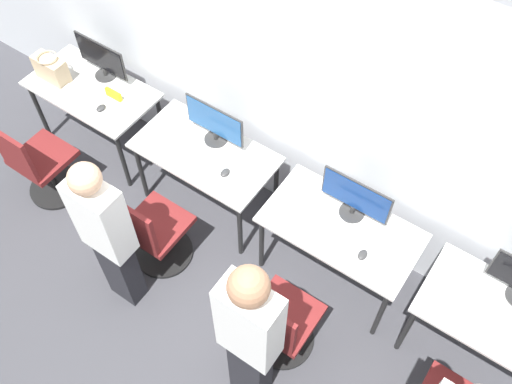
{
  "coord_description": "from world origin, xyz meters",
  "views": [
    {
      "loc": [
        1.34,
        -1.82,
        4.17
      ],
      "look_at": [
        0.0,
        0.12,
        0.86
      ],
      "focal_mm": 40.0,
      "sensor_mm": 36.0,
      "label": 1
    }
  ],
  "objects_px": {
    "office_chair_far_left": "(40,166)",
    "mouse_right": "(363,255)",
    "mouse_far_left": "(101,108)",
    "person_left": "(107,234)",
    "keyboard_far_left": "(78,97)",
    "mouse_left": "(225,173)",
    "person_right": "(250,337)",
    "office_chair_right": "(280,325)",
    "keyboard_right": "(334,237)",
    "handbag": "(51,69)",
    "keyboard_left": "(197,159)",
    "keyboard_far_right": "(505,329)",
    "monitor_far_left": "(101,59)",
    "office_chair_left": "(154,234)",
    "monitor_right": "(355,198)",
    "monitor_left": "(215,123)"
  },
  "relations": [
    {
      "from": "handbag",
      "to": "monitor_far_left",
      "type": "bearing_deg",
      "value": 39.98
    },
    {
      "from": "monitor_far_left",
      "to": "mouse_right",
      "type": "distance_m",
      "value": 2.73
    },
    {
      "from": "monitor_left",
      "to": "mouse_right",
      "type": "bearing_deg",
      "value": -10.57
    },
    {
      "from": "office_chair_far_left",
      "to": "mouse_left",
      "type": "relative_size",
      "value": 10.14
    },
    {
      "from": "keyboard_far_left",
      "to": "keyboard_left",
      "type": "distance_m",
      "value": 1.24
    },
    {
      "from": "monitor_far_left",
      "to": "keyboard_right",
      "type": "xyz_separation_m",
      "value": [
        2.47,
        -0.3,
        -0.18
      ]
    },
    {
      "from": "person_left",
      "to": "keyboard_far_right",
      "type": "xyz_separation_m",
      "value": [
        2.48,
        0.97,
        -0.15
      ]
    },
    {
      "from": "keyboard_right",
      "to": "handbag",
      "type": "relative_size",
      "value": 1.2
    },
    {
      "from": "person_right",
      "to": "handbag",
      "type": "xyz_separation_m",
      "value": [
        -2.79,
        1.02,
        -0.12
      ]
    },
    {
      "from": "keyboard_left",
      "to": "office_chair_right",
      "type": "height_order",
      "value": "office_chair_right"
    },
    {
      "from": "person_left",
      "to": "keyboard_right",
      "type": "xyz_separation_m",
      "value": [
        1.25,
        0.94,
        -0.15
      ]
    },
    {
      "from": "mouse_far_left",
      "to": "person_left",
      "type": "bearing_deg",
      "value": -43.32
    },
    {
      "from": "handbag",
      "to": "office_chair_right",
      "type": "bearing_deg",
      "value": -13.29
    },
    {
      "from": "mouse_left",
      "to": "person_left",
      "type": "height_order",
      "value": "person_left"
    },
    {
      "from": "monitor_left",
      "to": "person_left",
      "type": "bearing_deg",
      "value": -90.55
    },
    {
      "from": "monitor_far_left",
      "to": "person_right",
      "type": "xyz_separation_m",
      "value": [
        2.45,
        -1.31,
        0.04
      ]
    },
    {
      "from": "monitor_left",
      "to": "keyboard_far_right",
      "type": "bearing_deg",
      "value": -5.35
    },
    {
      "from": "person_right",
      "to": "office_chair_right",
      "type": "bearing_deg",
      "value": 90.65
    },
    {
      "from": "monitor_far_left",
      "to": "mouse_far_left",
      "type": "xyz_separation_m",
      "value": [
        0.25,
        -0.32,
        -0.17
      ]
    },
    {
      "from": "office_chair_far_left",
      "to": "keyboard_left",
      "type": "distance_m",
      "value": 1.42
    },
    {
      "from": "keyboard_left",
      "to": "person_right",
      "type": "xyz_separation_m",
      "value": [
        1.22,
        -1.02,
        0.22
      ]
    },
    {
      "from": "keyboard_far_left",
      "to": "person_left",
      "type": "xyz_separation_m",
      "value": [
        1.22,
        -0.91,
        0.15
      ]
    },
    {
      "from": "monitor_right",
      "to": "keyboard_right",
      "type": "height_order",
      "value": "monitor_right"
    },
    {
      "from": "keyboard_left",
      "to": "keyboard_far_right",
      "type": "relative_size",
      "value": 1.0
    },
    {
      "from": "keyboard_far_left",
      "to": "office_chair_far_left",
      "type": "height_order",
      "value": "office_chair_far_left"
    },
    {
      "from": "monitor_far_left",
      "to": "person_left",
      "type": "relative_size",
      "value": 0.33
    },
    {
      "from": "office_chair_left",
      "to": "mouse_right",
      "type": "relative_size",
      "value": 10.14
    },
    {
      "from": "keyboard_left",
      "to": "mouse_left",
      "type": "bearing_deg",
      "value": 2.55
    },
    {
      "from": "mouse_far_left",
      "to": "person_right",
      "type": "xyz_separation_m",
      "value": [
        2.2,
        -0.99,
        0.22
      ]
    },
    {
      "from": "person_right",
      "to": "keyboard_far_right",
      "type": "relative_size",
      "value": 4.75
    },
    {
      "from": "monitor_left",
      "to": "mouse_right",
      "type": "xyz_separation_m",
      "value": [
        1.47,
        -0.27,
        -0.17
      ]
    },
    {
      "from": "mouse_left",
      "to": "keyboard_far_right",
      "type": "xyz_separation_m",
      "value": [
        2.21,
        0.01,
        -0.01
      ]
    },
    {
      "from": "office_chair_right",
      "to": "handbag",
      "type": "height_order",
      "value": "handbag"
    },
    {
      "from": "office_chair_far_left",
      "to": "office_chair_right",
      "type": "xyz_separation_m",
      "value": [
        2.44,
        -0.03,
        0.0
      ]
    },
    {
      "from": "keyboard_far_right",
      "to": "handbag",
      "type": "bearing_deg",
      "value": -179.87
    },
    {
      "from": "monitor_far_left",
      "to": "person_right",
      "type": "distance_m",
      "value": 2.78
    },
    {
      "from": "monitor_right",
      "to": "keyboard_far_right",
      "type": "xyz_separation_m",
      "value": [
        1.24,
        -0.23,
        -0.18
      ]
    },
    {
      "from": "mouse_left",
      "to": "person_left",
      "type": "relative_size",
      "value": 0.06
    },
    {
      "from": "monitor_left",
      "to": "office_chair_right",
      "type": "distance_m",
      "value": 1.6
    },
    {
      "from": "handbag",
      "to": "person_right",
      "type": "bearing_deg",
      "value": -20.16
    },
    {
      "from": "keyboard_right",
      "to": "person_right",
      "type": "xyz_separation_m",
      "value": [
        -0.02,
        -1.01,
        0.22
      ]
    },
    {
      "from": "monitor_far_left",
      "to": "mouse_left",
      "type": "xyz_separation_m",
      "value": [
        1.5,
        -0.28,
        -0.17
      ]
    },
    {
      "from": "keyboard_far_left",
      "to": "keyboard_far_right",
      "type": "xyz_separation_m",
      "value": [
        3.71,
        0.06,
        0.0
      ]
    },
    {
      "from": "keyboard_far_right",
      "to": "handbag",
      "type": "xyz_separation_m",
      "value": [
        -4.05,
        -0.01,
        0.11
      ]
    },
    {
      "from": "mouse_far_left",
      "to": "keyboard_left",
      "type": "relative_size",
      "value": 0.25
    },
    {
      "from": "office_chair_far_left",
      "to": "mouse_right",
      "type": "relative_size",
      "value": 10.14
    },
    {
      "from": "office_chair_left",
      "to": "keyboard_far_right",
      "type": "xyz_separation_m",
      "value": [
        2.48,
        0.6,
        0.34
      ]
    },
    {
      "from": "monitor_far_left",
      "to": "handbag",
      "type": "bearing_deg",
      "value": -140.02
    },
    {
      "from": "office_chair_far_left",
      "to": "office_chair_left",
      "type": "height_order",
      "value": "same"
    },
    {
      "from": "keyboard_far_left",
      "to": "mouse_left",
      "type": "height_order",
      "value": "mouse_left"
    }
  ]
}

